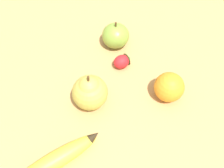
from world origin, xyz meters
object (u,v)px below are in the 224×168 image
pear (90,92)px  strawberry (123,61)px  banana (56,160)px  orange (168,86)px  apple (116,36)px

pear → strawberry: 0.13m
banana → pear: size_ratio=1.94×
banana → orange: 0.28m
pear → apple: size_ratio=1.28×
banana → strawberry: bearing=28.4°
strawberry → apple: bearing=72.3°
apple → orange: bearing=159.5°
orange → pear: bearing=40.1°
pear → strawberry: bearing=-91.3°
strawberry → apple: size_ratio=0.72×
orange → apple: apple is taller
pear → apple: (0.05, -0.18, -0.01)m
orange → apple: 0.20m
pear → apple: pear is taller
pear → strawberry: size_ratio=1.77×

